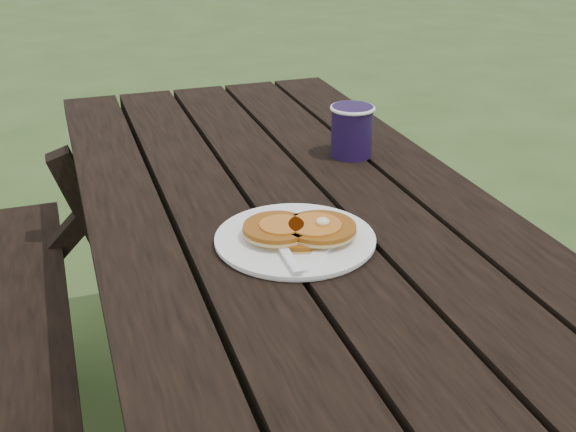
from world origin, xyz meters
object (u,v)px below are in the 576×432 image
object	(u,v)px
plate	(295,240)
pancake_stack	(300,230)
picnic_table	(300,383)
coffee_cup	(352,128)

from	to	relation	value
plate	pancake_stack	distance (m)	0.02
plate	picnic_table	bearing A→B (deg)	64.89
plate	coffee_cup	world-z (taller)	coffee_cup
plate	coffee_cup	bearing A→B (deg)	54.46
picnic_table	pancake_stack	bearing A→B (deg)	-110.85
picnic_table	coffee_cup	size ratio (longest dim) A/B	16.14
picnic_table	plate	size ratio (longest dim) A/B	6.87
picnic_table	plate	world-z (taller)	plate
picnic_table	plate	distance (m)	0.40
picnic_table	plate	bearing A→B (deg)	-115.11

